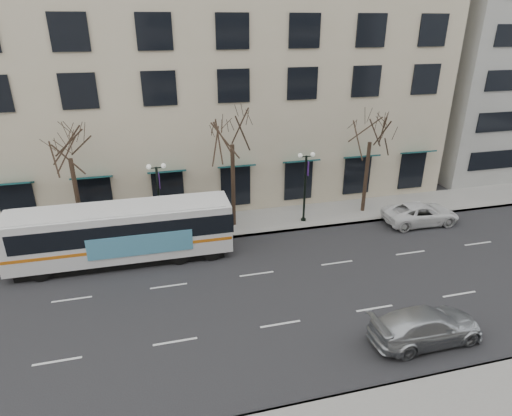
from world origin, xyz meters
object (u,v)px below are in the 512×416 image
object	(u,v)px
tree_far_mid	(232,130)
lamp_post_right	(305,184)
lamp_post_left	(159,197)
white_pickup	(421,214)
tree_far_left	(68,143)
tree_far_right	(371,129)
silver_car	(426,326)
city_bus	(123,232)

from	to	relation	value
tree_far_mid	lamp_post_right	distance (m)	6.41
lamp_post_left	white_pickup	bearing A→B (deg)	-6.89
tree_far_mid	lamp_post_left	world-z (taller)	tree_far_mid
tree_far_mid	tree_far_left	bearing A→B (deg)	-180.00
tree_far_right	silver_car	size ratio (longest dim) A/B	1.52
tree_far_left	tree_far_right	distance (m)	20.00
lamp_post_left	white_pickup	size ratio (longest dim) A/B	0.96
silver_car	lamp_post_right	bearing A→B (deg)	3.38
tree_far_mid	tree_far_right	world-z (taller)	tree_far_mid
tree_far_mid	white_pickup	size ratio (longest dim) A/B	1.58
tree_far_left	lamp_post_left	size ratio (longest dim) A/B	1.60
lamp_post_left	white_pickup	world-z (taller)	lamp_post_left
tree_far_mid	city_bus	size ratio (longest dim) A/B	0.66
tree_far_mid	silver_car	xyz separation A→B (m)	(6.05, -13.75, -6.14)
tree_far_left	lamp_post_left	xyz separation A→B (m)	(5.01, -0.60, -3.75)
tree_far_right	city_bus	world-z (taller)	tree_far_right
city_bus	white_pickup	bearing A→B (deg)	1.05
lamp_post_right	silver_car	xyz separation A→B (m)	(1.04, -13.15, -2.18)
lamp_post_right	tree_far_mid	bearing A→B (deg)	173.17
tree_far_left	tree_far_mid	xyz separation A→B (m)	(10.00, 0.00, 0.21)
lamp_post_right	lamp_post_left	bearing A→B (deg)	180.00
tree_far_left	lamp_post_right	world-z (taller)	tree_far_left
tree_far_mid	city_bus	xyz separation A→B (m)	(-7.27, -3.00, -4.99)
tree_far_left	silver_car	bearing A→B (deg)	-40.60
lamp_post_right	white_pickup	size ratio (longest dim) A/B	0.96
city_bus	white_pickup	distance (m)	20.39
lamp_post_left	tree_far_right	bearing A→B (deg)	2.29
lamp_post_left	tree_far_left	bearing A→B (deg)	173.17
tree_far_left	tree_far_mid	distance (m)	10.00
lamp_post_left	tree_far_mid	bearing A→B (deg)	6.85
tree_far_left	tree_far_mid	bearing A→B (deg)	0.00
lamp_post_left	city_bus	distance (m)	3.47
tree_far_mid	white_pickup	xyz separation A→B (m)	(13.09, -2.78, -6.16)
tree_far_mid	lamp_post_right	size ratio (longest dim) A/B	1.64
silver_car	white_pickup	size ratio (longest dim) A/B	0.98
tree_far_mid	lamp_post_right	bearing A→B (deg)	-6.83
lamp_post_right	white_pickup	distance (m)	8.65
tree_far_right	lamp_post_right	world-z (taller)	tree_far_right
tree_far_right	white_pickup	xyz separation A→B (m)	(3.09, -2.78, -5.67)
silver_car	white_pickup	bearing A→B (deg)	-33.82
lamp_post_left	city_bus	size ratio (longest dim) A/B	0.40
tree_far_left	lamp_post_right	xyz separation A→B (m)	(15.01, -0.60, -3.75)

